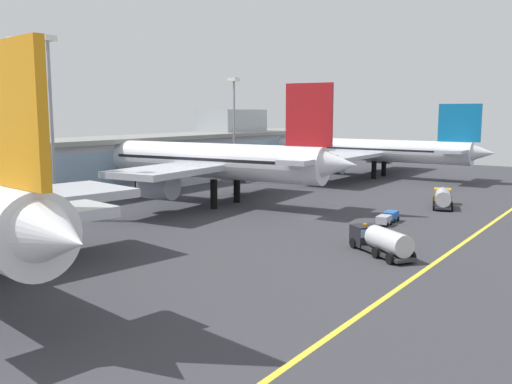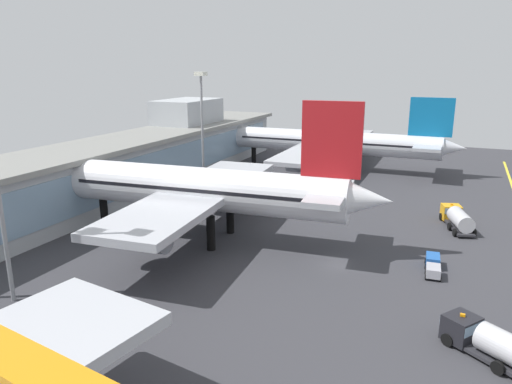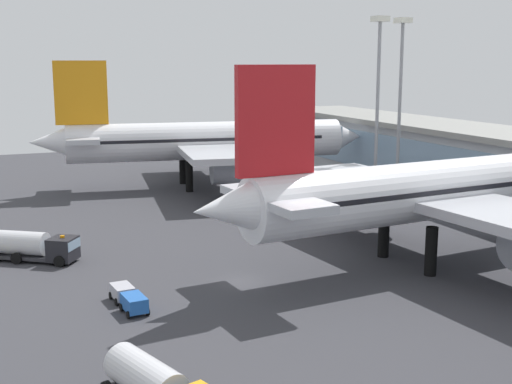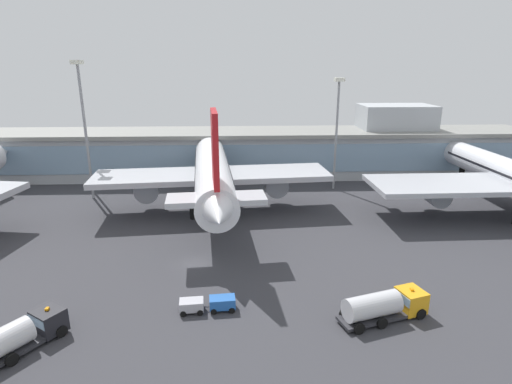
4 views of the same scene
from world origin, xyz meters
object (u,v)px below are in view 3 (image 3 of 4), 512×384
airliner_near_right (432,192)px  apron_light_mast_east (378,85)px  service_truck_far (129,298)px  apron_light_mast_centre (401,85)px  airliner_near_left (205,142)px  fuel_tanker_truck (35,246)px

airliner_near_right → apron_light_mast_east: size_ratio=1.99×
service_truck_far → airliner_near_right: bearing=87.5°
apron_light_mast_centre → apron_light_mast_east: bearing=-70.6°
airliner_near_left → service_truck_far: (47.50, -22.54, -6.23)m
fuel_tanker_truck → apron_light_mast_east: (-7.97, 43.57, 14.52)m
airliner_near_right → airliner_near_left: bearing=93.5°
airliner_near_right → fuel_tanker_truck: airliner_near_right is taller
airliner_near_right → apron_light_mast_centre: bearing=57.0°
service_truck_far → apron_light_mast_east: 47.51m
airliner_near_left → apron_light_mast_centre: size_ratio=2.08×
airliner_near_left → service_truck_far: 52.95m
airliner_near_right → service_truck_far: 30.20m
fuel_tanker_truck → apron_light_mast_east: 46.61m
service_truck_far → fuel_tanker_truck: bearing=-165.7°
airliner_near_right → apron_light_mast_centre: 29.23m
airliner_near_right → fuel_tanker_truck: bearing=151.8°
airliner_near_left → apron_light_mast_centre: bearing=-38.6°
airliner_near_left → airliner_near_right: 46.89m
fuel_tanker_truck → airliner_near_right: bearing=11.8°
service_truck_far → apron_light_mast_east: (-24.07, 38.02, 15.24)m
airliner_near_right → service_truck_far: bearing=177.1°
airliner_near_right → apron_light_mast_east: 26.10m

